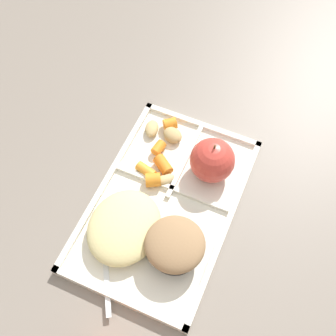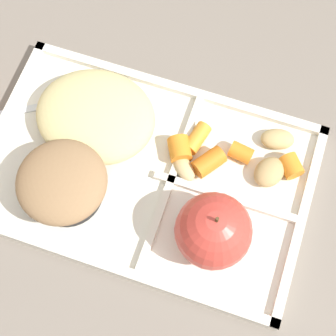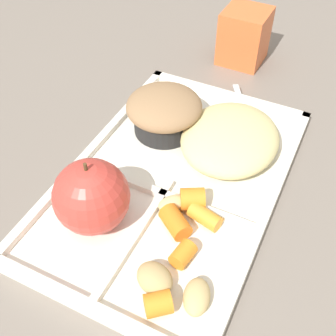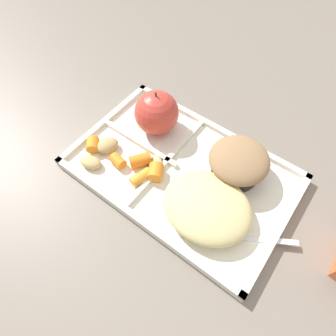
{
  "view_description": "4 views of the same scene",
  "coord_description": "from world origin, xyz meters",
  "px_view_note": "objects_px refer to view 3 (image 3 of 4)",
  "views": [
    {
      "loc": [
        0.3,
        0.14,
        0.72
      ],
      "look_at": [
        -0.05,
        -0.01,
        0.06
      ],
      "focal_mm": 46.12,
      "sensor_mm": 36.0,
      "label": 1
    },
    {
      "loc": [
        -0.09,
        0.19,
        0.59
      ],
      "look_at": [
        -0.03,
        0.0,
        0.05
      ],
      "focal_mm": 56.51,
      "sensor_mm": 36.0,
      "label": 2
    },
    {
      "loc": [
        -0.31,
        -0.15,
        0.39
      ],
      "look_at": [
        -0.0,
        0.01,
        0.03
      ],
      "focal_mm": 45.12,
      "sensor_mm": 36.0,
      "label": 3
    },
    {
      "loc": [
        0.14,
        -0.23,
        0.43
      ],
      "look_at": [
        -0.01,
        -0.03,
        0.04
      ],
      "focal_mm": 30.25,
      "sensor_mm": 36.0,
      "label": 4
    }
  ],
  "objects_px": {
    "lunch_tray": "(174,182)",
    "milk_carton": "(244,36)",
    "bran_muffin": "(164,112)",
    "plastic_fork": "(248,123)",
    "green_apple": "(91,197)"
  },
  "relations": [
    {
      "from": "bran_muffin",
      "to": "plastic_fork",
      "type": "xyz_separation_m",
      "value": [
        0.06,
        -0.1,
        -0.03
      ]
    },
    {
      "from": "bran_muffin",
      "to": "plastic_fork",
      "type": "height_order",
      "value": "bran_muffin"
    },
    {
      "from": "green_apple",
      "to": "plastic_fork",
      "type": "distance_m",
      "value": 0.26
    },
    {
      "from": "green_apple",
      "to": "plastic_fork",
      "type": "height_order",
      "value": "green_apple"
    },
    {
      "from": "lunch_tray",
      "to": "milk_carton",
      "type": "bearing_deg",
      "value": 3.75
    },
    {
      "from": "lunch_tray",
      "to": "bran_muffin",
      "type": "bearing_deg",
      "value": 33.35
    },
    {
      "from": "plastic_fork",
      "to": "green_apple",
      "type": "bearing_deg",
      "value": 157.1
    },
    {
      "from": "lunch_tray",
      "to": "green_apple",
      "type": "height_order",
      "value": "green_apple"
    },
    {
      "from": "lunch_tray",
      "to": "bran_muffin",
      "type": "xyz_separation_m",
      "value": [
        0.08,
        0.05,
        0.04
      ]
    },
    {
      "from": "lunch_tray",
      "to": "green_apple",
      "type": "xyz_separation_m",
      "value": [
        -0.09,
        0.05,
        0.04
      ]
    },
    {
      "from": "green_apple",
      "to": "plastic_fork",
      "type": "bearing_deg",
      "value": -22.9
    },
    {
      "from": "lunch_tray",
      "to": "milk_carton",
      "type": "height_order",
      "value": "milk_carton"
    },
    {
      "from": "plastic_fork",
      "to": "milk_carton",
      "type": "height_order",
      "value": "milk_carton"
    },
    {
      "from": "bran_muffin",
      "to": "milk_carton",
      "type": "xyz_separation_m",
      "value": [
        0.23,
        -0.03,
        0.0
      ]
    },
    {
      "from": "green_apple",
      "to": "milk_carton",
      "type": "height_order",
      "value": "green_apple"
    }
  ]
}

